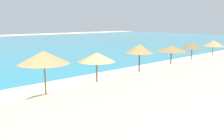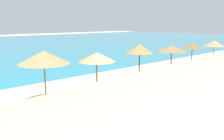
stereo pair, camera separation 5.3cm
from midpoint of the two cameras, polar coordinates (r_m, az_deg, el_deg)
name	(u,v)px [view 1 (the left image)]	position (r m, az deg, el deg)	size (l,w,h in m)	color
ground_plane	(106,97)	(14.59, -1.43, -6.31)	(160.00, 160.00, 0.00)	beige
beach_umbrella_3	(44,57)	(12.96, -15.92, 2.89)	(2.67, 2.67, 2.96)	brown
beach_umbrella_4	(97,57)	(15.21, -3.77, 3.06)	(2.38, 2.38, 2.53)	brown
beach_umbrella_5	(140,49)	(17.33, 6.45, 5.02)	(1.98, 1.98, 2.88)	brown
beach_umbrella_6	(171,49)	(20.69, 13.82, 4.95)	(2.58, 2.58, 2.51)	brown
beach_umbrella_7	(192,46)	(24.23, 18.35, 5.52)	(1.96, 1.96, 2.52)	brown
beach_umbrella_8	(213,43)	(27.40, 22.82, 5.84)	(2.20, 2.20, 2.55)	brown
lounge_chair_1	(124,86)	(15.05, 2.82, -3.91)	(1.57, 0.62, 1.14)	orange
lounge_chair_2	(144,80)	(16.73, 7.42, -2.42)	(1.64, 1.00, 1.15)	#199972
cooler_box	(87,107)	(12.28, -6.02, -8.79)	(0.46, 0.33, 0.40)	red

